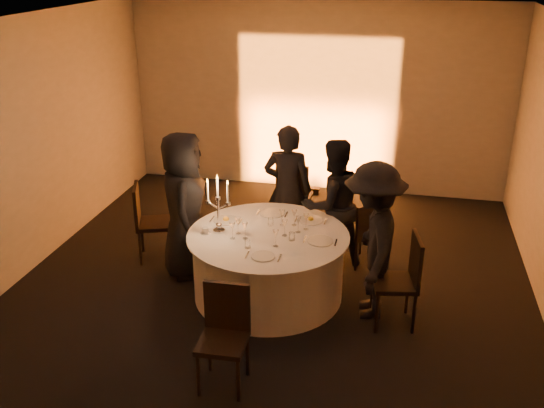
% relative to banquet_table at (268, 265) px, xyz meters
% --- Properties ---
extents(floor, '(7.00, 7.00, 0.00)m').
position_rel_banquet_table_xyz_m(floor, '(0.00, 0.00, -0.38)').
color(floor, black).
rests_on(floor, ground).
extents(ceiling, '(7.00, 7.00, 0.00)m').
position_rel_banquet_table_xyz_m(ceiling, '(0.00, 0.00, 2.62)').
color(ceiling, white).
rests_on(ceiling, wall_back).
extents(wall_back, '(7.00, 0.00, 7.00)m').
position_rel_banquet_table_xyz_m(wall_back, '(0.00, 3.50, 1.12)').
color(wall_back, beige).
rests_on(wall_back, floor).
extents(wall_front, '(7.00, 0.00, 7.00)m').
position_rel_banquet_table_xyz_m(wall_front, '(0.00, -3.50, 1.12)').
color(wall_front, beige).
rests_on(wall_front, floor).
extents(wall_left, '(0.00, 7.00, 7.00)m').
position_rel_banquet_table_xyz_m(wall_left, '(-3.00, 0.00, 1.12)').
color(wall_left, beige).
rests_on(wall_left, floor).
extents(uplighter_fixture, '(0.25, 0.12, 0.10)m').
position_rel_banquet_table_xyz_m(uplighter_fixture, '(0.00, 3.20, -0.33)').
color(uplighter_fixture, black).
rests_on(uplighter_fixture, floor).
extents(banquet_table, '(1.80, 1.80, 0.77)m').
position_rel_banquet_table_xyz_m(banquet_table, '(0.00, 0.00, 0.00)').
color(banquet_table, black).
rests_on(banquet_table, floor).
extents(chair_left, '(0.56, 0.56, 1.00)m').
position_rel_banquet_table_xyz_m(chair_left, '(-1.68, 0.56, 0.18)').
color(chair_left, black).
rests_on(chair_left, floor).
extents(chair_back_left, '(0.45, 0.45, 1.02)m').
position_rel_banquet_table_xyz_m(chair_back_left, '(-0.03, 1.72, 0.19)').
color(chair_back_left, black).
rests_on(chair_back_left, floor).
extents(chair_back_right, '(0.53, 0.53, 0.85)m').
position_rel_banquet_table_xyz_m(chair_back_right, '(0.98, 0.96, 0.09)').
color(chair_back_right, black).
rests_on(chair_back_right, floor).
extents(chair_right, '(0.52, 0.52, 1.01)m').
position_rel_banquet_table_xyz_m(chair_right, '(1.49, -0.25, 0.19)').
color(chair_right, black).
rests_on(chair_right, floor).
extents(chair_front, '(0.43, 0.43, 0.96)m').
position_rel_banquet_table_xyz_m(chair_front, '(-0.05, -1.54, 0.16)').
color(chair_front, black).
rests_on(chair_front, floor).
extents(guest_left, '(0.79, 0.99, 1.78)m').
position_rel_banquet_table_xyz_m(guest_left, '(-1.09, 0.32, 0.51)').
color(guest_left, black).
rests_on(guest_left, floor).
extents(guest_back_left, '(0.62, 0.41, 1.70)m').
position_rel_banquet_table_xyz_m(guest_back_left, '(-0.01, 1.15, 0.47)').
color(guest_back_left, black).
rests_on(guest_back_left, floor).
extents(guest_back_right, '(1.01, 0.97, 1.64)m').
position_rel_banquet_table_xyz_m(guest_back_right, '(0.60, 0.87, 0.44)').
color(guest_back_right, black).
rests_on(guest_back_right, floor).
extents(guest_right, '(0.75, 1.17, 1.72)m').
position_rel_banquet_table_xyz_m(guest_right, '(1.14, -0.12, 0.48)').
color(guest_right, black).
rests_on(guest_right, floor).
extents(plate_left, '(0.36, 0.29, 0.08)m').
position_rel_banquet_table_xyz_m(plate_left, '(-0.56, 0.24, 0.40)').
color(plate_left, silver).
rests_on(plate_left, banquet_table).
extents(plate_back_left, '(0.36, 0.30, 0.01)m').
position_rel_banquet_table_xyz_m(plate_back_left, '(-0.08, 0.56, 0.39)').
color(plate_back_left, silver).
rests_on(plate_back_left, banquet_table).
extents(plate_back_right, '(0.35, 0.29, 0.08)m').
position_rel_banquet_table_xyz_m(plate_back_right, '(0.40, 0.46, 0.40)').
color(plate_back_right, silver).
rests_on(plate_back_right, banquet_table).
extents(plate_right, '(0.36, 0.28, 0.01)m').
position_rel_banquet_table_xyz_m(plate_right, '(0.59, -0.05, 0.39)').
color(plate_right, silver).
rests_on(plate_right, banquet_table).
extents(plate_front, '(0.36, 0.25, 0.01)m').
position_rel_banquet_table_xyz_m(plate_front, '(0.07, -0.53, 0.39)').
color(plate_front, silver).
rests_on(plate_front, banquet_table).
extents(coffee_cup, '(0.11, 0.11, 0.07)m').
position_rel_banquet_table_xyz_m(coffee_cup, '(-0.68, -0.12, 0.42)').
color(coffee_cup, silver).
rests_on(coffee_cup, banquet_table).
extents(candelabra, '(0.28, 0.13, 0.67)m').
position_rel_banquet_table_xyz_m(candelabra, '(-0.55, -0.05, 0.62)').
color(candelabra, silver).
rests_on(candelabra, banquet_table).
extents(wine_glass_a, '(0.07, 0.07, 0.19)m').
position_rel_banquet_table_xyz_m(wine_glass_a, '(-0.33, -0.05, 0.52)').
color(wine_glass_a, white).
rests_on(wine_glass_a, banquet_table).
extents(wine_glass_b, '(0.07, 0.07, 0.19)m').
position_rel_banquet_table_xyz_m(wine_glass_b, '(0.39, 0.21, 0.52)').
color(wine_glass_b, white).
rests_on(wine_glass_b, banquet_table).
extents(wine_glass_c, '(0.07, 0.07, 0.19)m').
position_rel_banquet_table_xyz_m(wine_glass_c, '(0.24, 0.29, 0.52)').
color(wine_glass_c, white).
rests_on(wine_glass_c, banquet_table).
extents(wine_glass_d, '(0.07, 0.07, 0.19)m').
position_rel_banquet_table_xyz_m(wine_glass_d, '(-0.35, -0.19, 0.52)').
color(wine_glass_d, white).
rests_on(wine_glass_d, banquet_table).
extents(wine_glass_e, '(0.07, 0.07, 0.19)m').
position_rel_banquet_table_xyz_m(wine_glass_e, '(-0.22, -0.16, 0.52)').
color(wine_glass_e, white).
rests_on(wine_glass_e, banquet_table).
extents(wine_glass_f, '(0.07, 0.07, 0.19)m').
position_rel_banquet_table_xyz_m(wine_glass_f, '(0.31, 0.12, 0.52)').
color(wine_glass_f, white).
rests_on(wine_glass_f, banquet_table).
extents(wine_glass_g, '(0.07, 0.07, 0.19)m').
position_rel_banquet_table_xyz_m(wine_glass_g, '(0.19, 0.00, 0.52)').
color(wine_glass_g, white).
rests_on(wine_glass_g, banquet_table).
extents(wine_glass_h, '(0.07, 0.07, 0.19)m').
position_rel_banquet_table_xyz_m(wine_glass_h, '(0.10, 0.26, 0.52)').
color(wine_glass_h, white).
rests_on(wine_glass_h, banquet_table).
extents(wine_glass_i, '(0.07, 0.07, 0.19)m').
position_rel_banquet_table_xyz_m(wine_glass_i, '(0.14, -0.27, 0.52)').
color(wine_glass_i, white).
rests_on(wine_glass_i, banquet_table).
extents(tumbler_a, '(0.07, 0.07, 0.09)m').
position_rel_banquet_table_xyz_m(tumbler_a, '(-0.02, 0.23, 0.43)').
color(tumbler_a, white).
rests_on(tumbler_a, banquet_table).
extents(tumbler_b, '(0.07, 0.07, 0.09)m').
position_rel_banquet_table_xyz_m(tumbler_b, '(0.28, -0.09, 0.43)').
color(tumbler_b, white).
rests_on(tumbler_b, banquet_table).
extents(tumbler_c, '(0.07, 0.07, 0.09)m').
position_rel_banquet_table_xyz_m(tumbler_c, '(-0.14, -0.37, 0.43)').
color(tumbler_c, white).
rests_on(tumbler_c, banquet_table).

